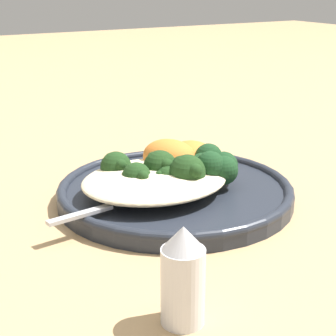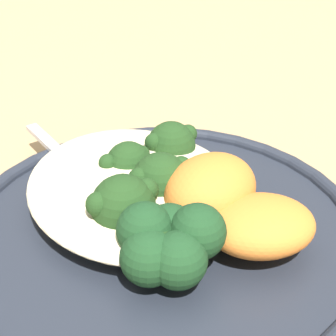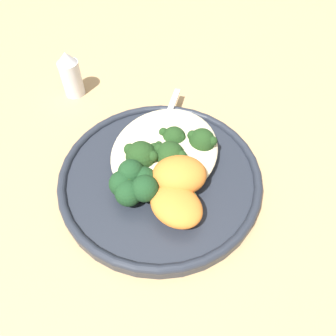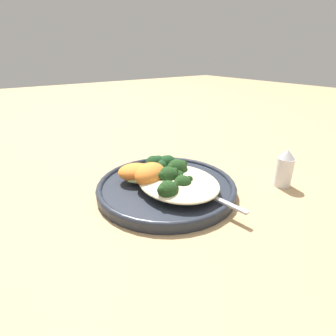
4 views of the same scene
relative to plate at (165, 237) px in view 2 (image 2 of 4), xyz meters
The scene contains 14 objects.
ground_plane 0.01m from the plate, behind, with size 4.00×4.00×0.00m, color tan.
plate is the anchor object (origin of this frame).
quinoa_mound 0.04m from the plate, 169.88° to the right, with size 0.17×0.14×0.02m, color beige.
broccoli_stalk_0 0.06m from the plate, 136.52° to the left, with size 0.13×0.04×0.04m.
broccoli_stalk_1 0.04m from the plate, 167.54° to the left, with size 0.10×0.08×0.03m.
broccoli_stalk_2 0.03m from the plate, 138.80° to the left, with size 0.08×0.08×0.04m.
broccoli_stalk_3 0.03m from the plate, behind, with size 0.08×0.10×0.03m.
broccoli_stalk_4 0.03m from the plate, 97.55° to the right, with size 0.05×0.11×0.04m.
broccoli_stalk_5 0.05m from the plate, 24.26° to the right, with size 0.05×0.09×0.03m.
broccoli_stalk_6 0.05m from the plate, 10.51° to the right, with size 0.06×0.08×0.03m.
sweet_potato_chunk_0 0.04m from the plate, 78.30° to the left, with size 0.07×0.05×0.04m, color orange.
sweet_potato_chunk_1 0.07m from the plate, 42.20° to the left, with size 0.07×0.05×0.03m, color orange.
kale_tuft 0.05m from the plate, 26.16° to the right, with size 0.06×0.06×0.04m.
spoon 0.09m from the plate, 161.74° to the right, with size 0.12×0.04×0.01m.
Camera 2 is at (0.26, -0.13, 0.25)m, focal length 60.00 mm.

